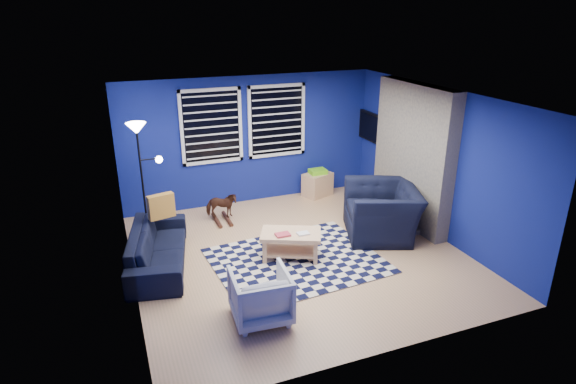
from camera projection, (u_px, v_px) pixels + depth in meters
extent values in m
plane|color=tan|center=(298.00, 255.00, 7.65)|extent=(5.00, 5.00, 0.00)
plane|color=white|center=(300.00, 97.00, 6.75)|extent=(5.00, 5.00, 0.00)
plane|color=navy|center=(250.00, 141.00, 9.37)|extent=(5.00, 0.00, 5.00)
plane|color=navy|center=(125.00, 204.00, 6.35)|extent=(0.00, 5.00, 5.00)
plane|color=navy|center=(437.00, 163.00, 8.05)|extent=(0.00, 5.00, 5.00)
cube|color=gray|center=(413.00, 155.00, 8.44)|extent=(0.26, 2.00, 2.50)
cube|color=black|center=(402.00, 204.00, 8.72)|extent=(0.04, 0.70, 0.60)
cube|color=gray|center=(394.00, 220.00, 8.79)|extent=(0.50, 1.20, 0.08)
cube|color=black|center=(211.00, 126.00, 8.98)|extent=(1.05, 0.02, 1.30)
cube|color=white|center=(209.00, 90.00, 8.72)|extent=(1.17, 0.05, 0.06)
cube|color=white|center=(213.00, 161.00, 9.21)|extent=(1.17, 0.05, 0.06)
cube|color=black|center=(277.00, 121.00, 9.42)|extent=(1.05, 0.02, 1.30)
cube|color=white|center=(276.00, 86.00, 9.16)|extent=(1.17, 0.05, 0.06)
cube|color=white|center=(277.00, 154.00, 9.65)|extent=(1.17, 0.05, 0.06)
cube|color=black|center=(373.00, 128.00, 9.72)|extent=(0.06, 1.00, 0.58)
cube|color=black|center=(371.00, 128.00, 9.71)|extent=(0.01, 0.92, 0.50)
cube|color=black|center=(297.00, 261.00, 7.46)|extent=(2.64, 2.18, 0.02)
imported|color=black|center=(158.00, 248.00, 7.26)|extent=(2.10, 1.15, 0.58)
imported|color=black|center=(382.00, 211.00, 8.20)|extent=(1.64, 1.54, 0.86)
imported|color=gray|center=(260.00, 296.00, 5.98)|extent=(0.76, 0.78, 0.66)
imported|color=#4A2D18|center=(221.00, 206.00, 8.74)|extent=(0.42, 0.62, 0.48)
cube|color=#DBAA7B|center=(291.00, 234.00, 7.42)|extent=(1.05, 0.87, 0.06)
cube|color=#DBAA7B|center=(291.00, 251.00, 7.52)|extent=(0.95, 0.76, 0.03)
cube|color=#AD313F|center=(283.00, 235.00, 7.30)|extent=(0.27, 0.24, 0.03)
cube|color=silver|center=(303.00, 233.00, 7.35)|extent=(0.22, 0.19, 0.03)
cube|color=#DBAA7B|center=(272.00, 257.00, 7.19)|extent=(0.08, 0.08, 0.37)
cube|color=#DBAA7B|center=(319.00, 248.00, 7.45)|extent=(0.08, 0.08, 0.37)
cube|color=#DBAA7B|center=(263.00, 245.00, 7.54)|extent=(0.08, 0.08, 0.37)
cube|color=#DBAA7B|center=(308.00, 237.00, 7.80)|extent=(0.08, 0.08, 0.37)
cube|color=#DBAA7B|center=(317.00, 184.00, 9.98)|extent=(0.68, 0.57, 0.48)
cube|color=black|center=(317.00, 184.00, 9.98)|extent=(0.59, 0.51, 0.38)
cube|color=#7AE51B|center=(318.00, 171.00, 9.88)|extent=(0.41, 0.37, 0.09)
cylinder|color=black|center=(148.00, 230.00, 8.46)|extent=(0.24, 0.24, 0.03)
cylinder|color=black|center=(142.00, 182.00, 8.13)|extent=(0.04, 0.04, 1.80)
cone|color=white|center=(136.00, 128.00, 7.80)|extent=(0.32, 0.32, 0.18)
sphere|color=white|center=(159.00, 160.00, 8.05)|extent=(0.12, 0.12, 0.12)
cube|color=#C8852F|center=(161.00, 206.00, 7.51)|extent=(0.43, 0.22, 0.39)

